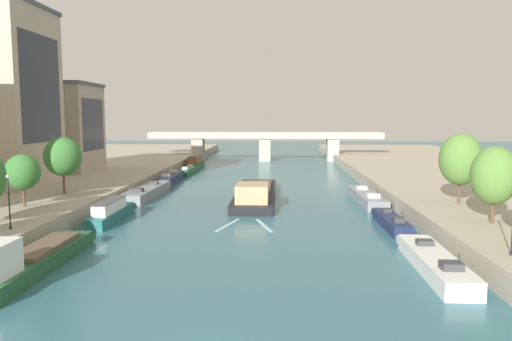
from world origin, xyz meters
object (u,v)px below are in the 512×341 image
(moored_boat_left_lone, at_px, (111,212))
(moored_boat_right_downstream, at_px, (434,262))
(moored_boat_left_end, at_px, (31,259))
(moored_boat_right_upstream, at_px, (391,221))
(moored_boat_left_downstream, at_px, (188,171))
(tree_left_far, at_px, (63,157))
(tree_right_midway, at_px, (461,159))
(moored_boat_left_gap_after, at_px, (171,178))
(lamppost_left_bank, at_px, (9,199))
(moored_boat_left_far, at_px, (147,192))
(bridge_far, at_px, (265,143))
(moored_boat_left_second, at_px, (196,162))
(barge_midriver, at_px, (255,193))
(tree_left_nearest, at_px, (23,172))
(moored_boat_right_midway, at_px, (366,197))
(tree_right_far, at_px, (494,175))

(moored_boat_left_lone, xyz_separation_m, moored_boat_right_downstream, (28.36, -15.21, -0.32))
(moored_boat_left_end, relative_size, moored_boat_right_upstream, 1.49)
(moored_boat_left_downstream, distance_m, tree_left_far, 38.16)
(moored_boat_right_downstream, bearing_deg, moored_boat_left_end, -176.35)
(moored_boat_left_end, distance_m, tree_right_midway, 40.75)
(moored_boat_left_gap_after, distance_m, lamppost_left_bank, 42.15)
(moored_boat_left_lone, relative_size, moored_boat_left_gap_after, 0.83)
(moored_boat_left_far, relative_size, bridge_far, 0.27)
(moored_boat_left_far, distance_m, moored_boat_right_downstream, 41.95)
(moored_boat_right_downstream, bearing_deg, tree_right_midway, 65.08)
(moored_boat_left_gap_after, height_order, lamppost_left_bank, lamppost_left_bank)
(moored_boat_left_far, distance_m, moored_boat_left_downstream, 27.36)
(moored_boat_left_second, height_order, bridge_far, bridge_far)
(moored_boat_right_downstream, bearing_deg, moored_boat_left_lone, 151.80)
(barge_midriver, height_order, moored_boat_left_downstream, barge_midriver)
(moored_boat_left_end, distance_m, bridge_far, 88.02)
(moored_boat_left_gap_after, bearing_deg, moored_boat_left_lone, -89.18)
(moored_boat_right_downstream, height_order, tree_left_nearest, tree_left_nearest)
(moored_boat_right_midway, relative_size, bridge_far, 0.26)
(tree_right_midway, bearing_deg, moored_boat_left_far, 159.26)
(tree_right_far, xyz_separation_m, bridge_far, (-21.36, 77.54, -1.45))
(moored_boat_left_end, relative_size, tree_left_nearest, 2.92)
(barge_midriver, xyz_separation_m, tree_right_far, (21.12, -21.28, 5.02))
(moored_boat_left_end, bearing_deg, moored_boat_right_downstream, 3.65)
(moored_boat_left_lone, height_order, tree_right_far, tree_right_far)
(moored_boat_right_downstream, relative_size, tree_right_far, 1.95)
(bridge_far, bearing_deg, tree_left_nearest, -107.25)
(moored_boat_right_midway, bearing_deg, moored_boat_right_downstream, -90.63)
(barge_midriver, bearing_deg, moored_boat_left_far, 173.36)
(moored_boat_right_upstream, bearing_deg, moored_boat_left_far, 149.71)
(tree_right_far, bearing_deg, barge_midriver, 134.78)
(tree_left_nearest, relative_size, tree_right_far, 0.81)
(tree_left_nearest, relative_size, tree_left_far, 0.79)
(moored_boat_left_second, bearing_deg, moored_boat_left_far, -90.07)
(moored_boat_left_gap_after, relative_size, tree_right_far, 2.05)
(moored_boat_left_gap_after, bearing_deg, lamppost_left_bank, -95.07)
(barge_midriver, height_order, moored_boat_left_gap_after, barge_midriver)
(barge_midriver, distance_m, moored_boat_left_end, 33.72)
(moored_boat_right_upstream, relative_size, tree_left_nearest, 1.95)
(moored_boat_right_upstream, bearing_deg, tree_right_far, -41.00)
(tree_left_nearest, height_order, tree_left_far, tree_left_far)
(tree_right_midway, bearing_deg, tree_left_nearest, -175.46)
(moored_boat_left_downstream, xyz_separation_m, moored_boat_right_midway, (28.47, -29.70, 0.04))
(moored_boat_left_gap_after, bearing_deg, moored_boat_right_downstream, -57.57)
(barge_midriver, height_order, moored_boat_left_end, moored_boat_left_end)
(moored_boat_right_midway, height_order, lamppost_left_bank, lamppost_left_bank)
(moored_boat_left_far, xyz_separation_m, tree_right_far, (35.95, -23.01, 5.20))
(moored_boat_left_lone, bearing_deg, tree_left_nearest, -165.91)
(lamppost_left_bank, bearing_deg, moored_boat_left_second, 86.73)
(moored_boat_right_downstream, xyz_separation_m, tree_right_midway, (7.75, 16.68, 5.83))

